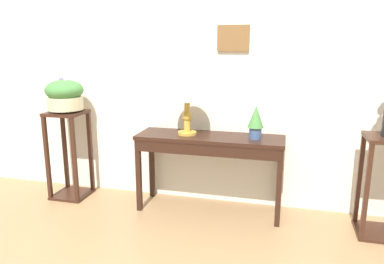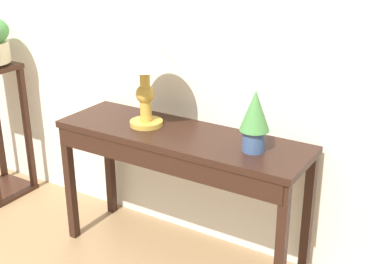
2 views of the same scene
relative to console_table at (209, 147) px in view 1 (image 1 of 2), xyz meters
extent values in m
cube|color=silver|center=(-0.15, 0.32, 0.77)|extent=(9.00, 0.10, 2.80)
cube|color=brown|center=(0.16, 0.25, 0.96)|extent=(0.29, 0.02, 0.23)
cube|color=#AD5196|center=(0.16, 0.25, 0.96)|extent=(0.23, 0.01, 0.19)
cube|color=black|center=(0.00, 0.02, 0.08)|extent=(1.33, 0.41, 0.03)
cube|color=black|center=(0.00, -0.16, 0.01)|extent=(1.27, 0.03, 0.10)
cube|color=black|center=(-0.63, -0.15, -0.28)|extent=(0.04, 0.04, 0.69)
cube|color=black|center=(0.63, -0.15, -0.28)|extent=(0.04, 0.04, 0.69)
cube|color=black|center=(-0.63, 0.20, -0.28)|extent=(0.04, 0.04, 0.69)
cube|color=black|center=(0.63, 0.20, -0.28)|extent=(0.04, 0.04, 0.69)
cylinder|color=gold|center=(-0.21, 0.02, 0.11)|extent=(0.17, 0.17, 0.02)
cylinder|color=gold|center=(-0.21, 0.02, 0.20)|extent=(0.06, 0.06, 0.15)
sphere|color=gold|center=(-0.21, 0.02, 0.27)|extent=(0.10, 0.10, 0.10)
cylinder|color=gold|center=(-0.21, 0.02, 0.34)|extent=(0.05, 0.05, 0.15)
cone|color=beige|center=(-0.21, 0.02, 0.51)|extent=(0.33, 0.33, 0.19)
cylinder|color=#3D5684|center=(0.41, 0.01, 0.15)|extent=(0.11, 0.11, 0.10)
cone|color=#478442|center=(0.41, 0.01, 0.30)|extent=(0.14, 0.14, 0.19)
cube|color=#381E14|center=(-1.45, 0.00, 0.25)|extent=(0.35, 0.35, 0.03)
cube|color=#381E14|center=(-1.45, 0.00, -0.61)|extent=(0.35, 0.35, 0.03)
cube|color=#381E14|center=(-1.60, -0.15, -0.18)|extent=(0.04, 0.04, 0.83)
cube|color=#381E14|center=(-1.29, -0.15, -0.18)|extent=(0.04, 0.04, 0.83)
cube|color=#381E14|center=(-1.60, 0.15, -0.18)|extent=(0.04, 0.04, 0.83)
cube|color=#381E14|center=(-1.29, 0.15, -0.18)|extent=(0.04, 0.04, 0.83)
cylinder|color=beige|center=(-1.45, 0.00, 0.27)|extent=(0.15, 0.15, 0.02)
cylinder|color=beige|center=(-1.45, 0.00, 0.34)|extent=(0.34, 0.34, 0.13)
ellipsoid|color=#478442|center=(-1.45, 0.00, 0.47)|extent=(0.36, 0.36, 0.20)
cylinder|color=#478442|center=(-1.43, 0.00, 0.48)|extent=(0.04, 0.02, 0.15)
sphere|color=#996BC1|center=(-1.41, -0.01, 0.56)|extent=(0.04, 0.04, 0.04)
cylinder|color=#478442|center=(-1.47, 0.02, 0.49)|extent=(0.06, 0.04, 0.17)
sphere|color=#996BC1|center=(-1.49, 0.03, 0.57)|extent=(0.04, 0.04, 0.04)
cylinder|color=#478442|center=(-1.45, -0.01, 0.48)|extent=(0.03, 0.03, 0.14)
sphere|color=#996BC1|center=(-1.46, -0.02, 0.55)|extent=(0.05, 0.05, 0.05)
cube|color=#381E14|center=(1.45, -0.08, -0.61)|extent=(0.35, 0.35, 0.03)
cube|color=#381E14|center=(1.29, -0.23, -0.21)|extent=(0.04, 0.04, 0.78)
cube|color=#381E14|center=(1.29, 0.07, -0.21)|extent=(0.04, 0.04, 0.78)
camera|label=1|loc=(0.65, -3.14, 0.90)|focal=34.38mm
camera|label=2|loc=(1.31, -2.01, 1.06)|focal=48.48mm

